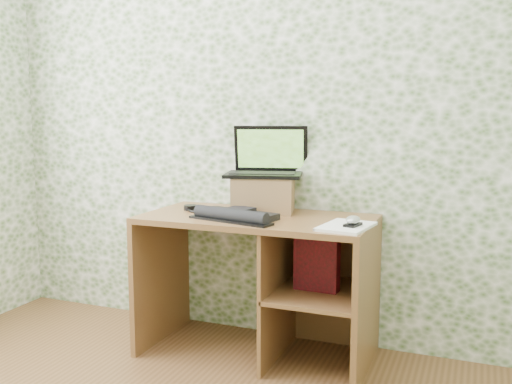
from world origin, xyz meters
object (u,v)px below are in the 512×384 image
at_px(riser, 264,194).
at_px(laptop, 266,164).
at_px(desk, 273,266).
at_px(notepad, 346,226).
at_px(keyboard, 235,215).

xyz_separation_m(riser, laptop, (0.00, 0.04, 0.16)).
relative_size(desk, riser, 3.74).
height_order(desk, notepad, notepad).
distance_m(desk, notepad, 0.53).
distance_m(laptop, notepad, 0.66).
relative_size(desk, keyboard, 2.54).
relative_size(riser, keyboard, 0.68).
distance_m(laptop, keyboard, 0.39).
height_order(desk, riser, riser).
bearing_deg(riser, notepad, -27.49).
xyz_separation_m(laptop, keyboard, (-0.05, -0.31, -0.23)).
bearing_deg(riser, keyboard, -100.88).
height_order(riser, notepad, riser).
relative_size(riser, laptop, 0.70).
bearing_deg(keyboard, notepad, 13.00).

